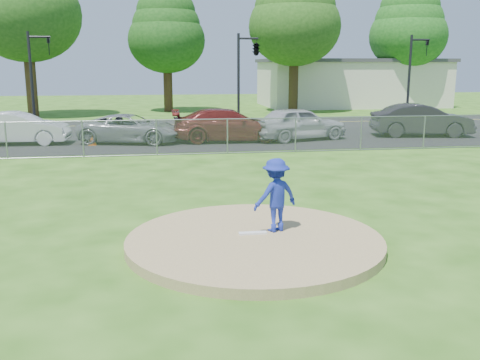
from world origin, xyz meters
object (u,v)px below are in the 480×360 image
(tree_left, at_px, (24,0))
(traffic_signal_center, at_px, (254,50))
(parked_car_charcoal, at_px, (422,120))
(traffic_signal_left, at_px, (35,72))
(commercial_building, at_px, (350,82))
(traffic_cone, at_px, (92,138))
(tree_far_right, at_px, (409,26))
(parked_car_pearl, at_px, (299,123))
(tree_right, at_px, (295,14))
(parked_car_darkred, at_px, (228,125))
(parked_car_gray, at_px, (131,129))
(tree_center, at_px, (166,30))
(pitcher, at_px, (276,195))
(parked_car_white, at_px, (18,128))
(traffic_signal_right, at_px, (413,71))

(tree_left, height_order, traffic_signal_center, tree_left)
(parked_car_charcoal, bearing_deg, traffic_signal_left, 84.07)
(commercial_building, xyz_separation_m, tree_left, (-27.00, -7.00, 6.08))
(traffic_signal_center, relative_size, traffic_cone, 8.21)
(traffic_cone, bearing_deg, parked_car_charcoal, 2.51)
(tree_left, distance_m, traffic_signal_center, 17.84)
(tree_far_right, bearing_deg, parked_car_pearl, -127.65)
(tree_far_right, bearing_deg, tree_right, -164.74)
(parked_car_darkred, height_order, parked_car_charcoal, parked_car_charcoal)
(tree_right, xyz_separation_m, tree_far_right, (11.00, 3.00, -0.59))
(commercial_building, height_order, tree_left, tree_left)
(parked_car_charcoal, bearing_deg, parked_car_gray, 100.48)
(tree_center, distance_m, tree_far_right, 21.03)
(tree_right, distance_m, traffic_signal_center, 11.60)
(tree_far_right, height_order, pitcher, tree_far_right)
(parked_car_darkred, relative_size, parked_car_pearl, 1.13)
(traffic_cone, xyz_separation_m, parked_car_gray, (1.77, 0.54, 0.35))
(tree_far_right, distance_m, parked_car_darkred, 27.38)
(commercial_building, height_order, tree_center, tree_center)
(traffic_signal_center, relative_size, parked_car_charcoal, 1.08)
(tree_left, height_order, parked_car_pearl, tree_left)
(pitcher, xyz_separation_m, traffic_cone, (-5.56, 15.07, -0.65))
(tree_right, height_order, parked_car_white, tree_right)
(parked_car_charcoal, bearing_deg, tree_right, 20.52)
(traffic_signal_center, xyz_separation_m, parked_car_pearl, (1.18, -6.25, -3.76))
(traffic_signal_center, distance_m, traffic_cone, 11.93)
(parked_car_pearl, bearing_deg, parked_car_gray, 72.02)
(commercial_building, xyz_separation_m, pitcher, (-15.47, -37.64, -1.16))
(commercial_building, bearing_deg, traffic_signal_center, -126.94)
(commercial_building, bearing_deg, pitcher, -112.35)
(tree_far_right, relative_size, traffic_cone, 15.75)
(tree_left, bearing_deg, commercial_building, 14.53)
(traffic_cone, height_order, parked_car_white, parked_car_white)
(pitcher, height_order, parked_car_gray, pitcher)
(tree_center, bearing_deg, parked_car_pearl, -71.37)
(traffic_signal_center, bearing_deg, tree_far_right, 39.04)
(traffic_signal_center, distance_m, traffic_signal_right, 10.34)
(commercial_building, xyz_separation_m, tree_right, (-7.00, -6.00, 5.49))
(commercial_building, distance_m, traffic_signal_center, 20.17)
(pitcher, height_order, parked_car_charcoal, pitcher)
(tree_left, bearing_deg, tree_far_right, 7.35)
(pitcher, relative_size, parked_car_white, 0.34)
(tree_far_right, distance_m, traffic_cone, 32.47)
(traffic_signal_center, relative_size, parked_car_pearl, 1.14)
(tree_far_right, bearing_deg, commercial_building, 143.13)
(tree_right, xyz_separation_m, parked_car_gray, (-12.26, -16.02, -6.95))
(parked_car_pearl, distance_m, parked_car_charcoal, 6.88)
(tree_center, xyz_separation_m, tree_right, (10.00, -2.00, 1.18))
(tree_center, xyz_separation_m, parked_car_pearl, (6.15, -18.25, -5.62))
(commercial_building, xyz_separation_m, traffic_signal_center, (-12.03, -16.00, 2.45))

